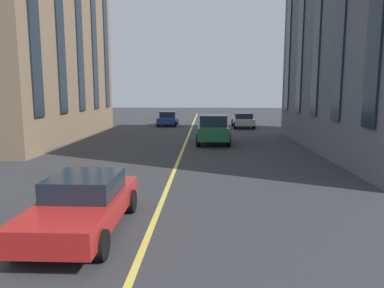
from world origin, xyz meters
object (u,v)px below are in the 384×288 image
at_px(car_red_near, 83,203).
at_px(car_blue_far, 168,119).
at_px(car_silver_oncoming, 243,120).
at_px(car_green_trailing, 213,129).

height_order(car_red_near, car_blue_far, car_blue_far).
bearing_deg(car_silver_oncoming, car_blue_far, 77.83).
relative_size(car_red_near, car_silver_oncoming, 1.00).
distance_m(car_green_trailing, car_blue_far, 12.85).
height_order(car_green_trailing, car_silver_oncoming, car_green_trailing).
height_order(car_red_near, car_silver_oncoming, same).
xyz_separation_m(car_red_near, car_silver_oncoming, (25.74, -6.52, 0.00)).
bearing_deg(car_green_trailing, car_red_near, 167.23).
bearing_deg(car_blue_far, car_silver_oncoming, -102.17).
relative_size(car_green_trailing, car_silver_oncoming, 1.07).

